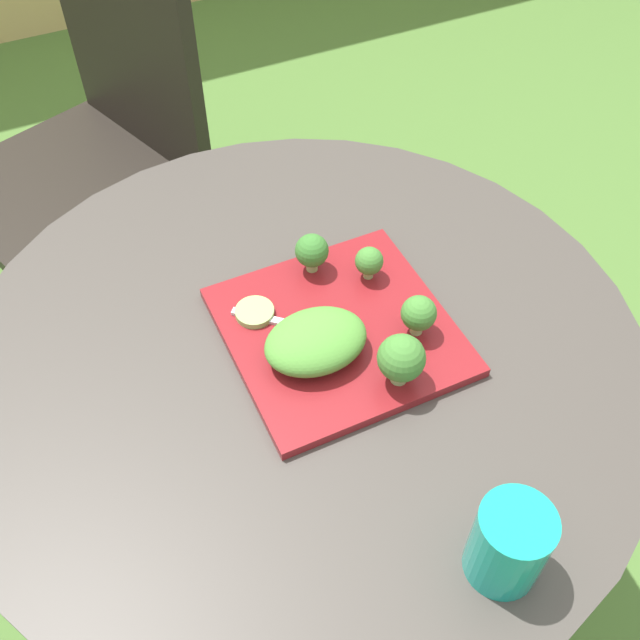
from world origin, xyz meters
name	(u,v)px	position (x,y,z in m)	size (l,w,h in m)	color
ground_plane	(309,568)	(0.00, 0.00, 0.00)	(12.00, 12.00, 0.00)	#4C7533
patio_table	(305,455)	(0.00, 0.00, 0.44)	(0.86, 0.86, 0.70)	#423D38
patio_chair	(98,131)	(-0.09, 0.81, 0.53)	(0.56, 0.56, 0.90)	black
salad_plate	(338,330)	(0.05, 0.00, 0.71)	(0.27, 0.27, 0.01)	maroon
drinking_glass	(508,546)	(0.07, -0.34, 0.75)	(0.07, 0.07, 0.10)	#149989
fork	(302,327)	(0.01, 0.02, 0.72)	(0.13, 0.12, 0.00)	silver
lettuce_mound	(316,341)	(0.01, -0.03, 0.74)	(0.13, 0.10, 0.05)	#519338
broccoli_floret_0	(369,261)	(0.12, 0.06, 0.74)	(0.04, 0.04, 0.05)	#99B770
broccoli_floret_1	(419,314)	(0.13, -0.05, 0.75)	(0.04, 0.04, 0.06)	#99B770
broccoli_floret_2	(401,359)	(0.08, -0.10, 0.76)	(0.06, 0.06, 0.07)	#99B770
broccoli_floret_3	(312,251)	(0.06, 0.11, 0.75)	(0.04, 0.04, 0.06)	#99B770
cucumber_slice_0	(255,312)	(-0.04, 0.06, 0.72)	(0.05, 0.05, 0.01)	#8EB766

